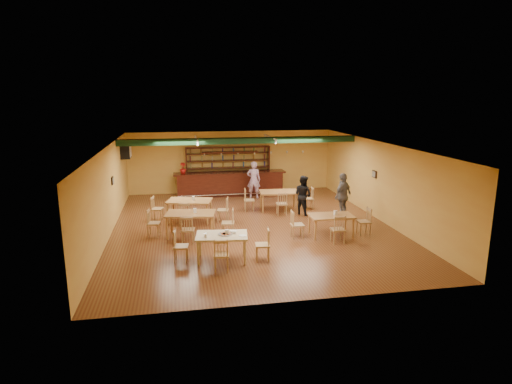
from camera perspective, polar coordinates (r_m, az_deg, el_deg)
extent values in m
plane|color=brown|center=(15.91, -0.52, -4.55)|extent=(12.00, 12.00, 0.00)
cube|color=black|center=(18.05, -2.08, 6.83)|extent=(10.00, 0.30, 0.25)
cube|color=white|center=(18.46, -7.93, 7.07)|extent=(0.05, 2.50, 0.05)
cube|color=white|center=(18.88, 1.89, 7.31)|extent=(0.05, 2.50, 0.05)
cube|color=white|center=(19.43, -16.90, 5.18)|extent=(0.34, 0.70, 0.48)
cube|color=black|center=(16.42, -18.52, 1.45)|extent=(0.04, 0.34, 0.28)
cube|color=black|center=(17.48, 15.45, 2.31)|extent=(0.04, 0.34, 0.28)
cube|color=black|center=(20.68, -3.47, 1.12)|extent=(5.32, 0.85, 1.13)
cube|color=black|center=(21.19, -3.70, 2.98)|extent=(4.11, 0.40, 2.28)
imported|color=#B01510|center=(20.39, -9.69, 3.15)|extent=(0.37, 0.37, 0.52)
cube|color=#AF703E|center=(16.64, -8.78, -2.45)|extent=(1.84, 1.37, 0.82)
cube|color=#AF703E|center=(18.03, 3.07, -1.15)|extent=(1.68, 1.09, 0.80)
cube|color=#AF703E|center=(14.91, -8.64, -4.25)|extent=(1.78, 1.24, 0.82)
cube|color=#AF703E|center=(14.95, 9.91, -4.41)|extent=(1.50, 0.92, 0.74)
cube|color=#C8B586|center=(12.64, -4.55, -7.37)|extent=(1.58, 1.13, 0.79)
cylinder|color=silver|center=(12.52, -4.10, -5.61)|extent=(0.53, 0.53, 0.01)
cylinder|color=#EAE5C6|center=(12.31, -6.71, -5.76)|extent=(0.08, 0.08, 0.11)
cube|color=white|center=(12.75, -3.02, -5.22)|extent=(0.24, 0.21, 0.03)
cube|color=silver|center=(12.58, -3.40, -5.46)|extent=(0.32, 0.25, 0.00)
cylinder|color=white|center=(12.38, -1.79, -5.81)|extent=(0.25, 0.25, 0.01)
imported|color=#884698|center=(19.97, -0.32, 1.62)|extent=(0.71, 0.54, 1.75)
imported|color=black|center=(17.40, 6.26, -0.39)|extent=(0.94, 0.98, 1.59)
imported|color=slate|center=(17.04, 11.46, -0.50)|extent=(1.10, 0.99, 1.80)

